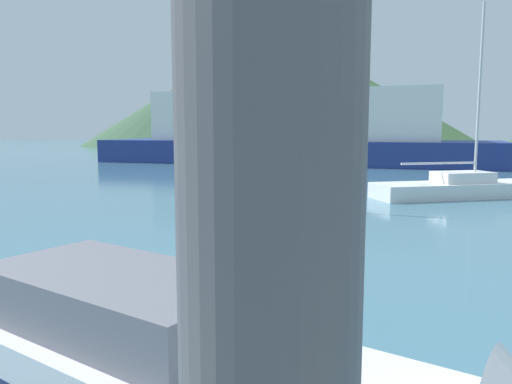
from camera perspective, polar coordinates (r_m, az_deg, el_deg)
The scene contains 7 objects.
motorboat_near at distance 5.90m, azimuth -4.55°, elevation -20.29°, with size 9.21×4.46×2.23m.
sailboat_inner at distance 24.84m, azimuth 22.50°, elevation 0.49°, with size 8.19×6.41×8.73m.
sailboat_middle at distance 20.19m, azimuth -0.29°, elevation -0.29°, with size 5.74×2.13×7.75m.
ferry_distant at distance 46.55m, azimuth 4.41°, elevation 6.89°, with size 36.40×10.96×8.11m.
buoy_marker at distance 13.93m, azimuth -5.40°, elevation -4.34°, with size 0.74×0.74×0.85m.
hill_west at distance 97.33m, azimuth -8.93°, elevation 8.59°, with size 35.94×35.94×11.19m.
hill_central at distance 81.57m, azimuth 10.74°, elevation 9.28°, with size 41.92×41.92×12.46m.
Camera 1 is at (6.13, -0.33, 3.14)m, focal length 35.00 mm.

